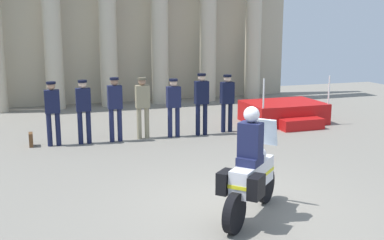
# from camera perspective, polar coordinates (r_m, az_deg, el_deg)

# --- Properties ---
(ground_plane) EXTENTS (28.07, 28.07, 0.00)m
(ground_plane) POSITION_cam_1_polar(r_m,az_deg,el_deg) (8.59, 5.41, -10.37)
(ground_plane) COLOR gray
(colonnade_backdrop) EXTENTS (13.73, 1.51, 7.36)m
(colonnade_backdrop) POSITION_cam_1_polar(r_m,az_deg,el_deg) (19.20, -7.36, 13.70)
(colonnade_backdrop) COLOR #B6AB91
(colonnade_backdrop) RESTS_ON ground_plane
(reviewing_stand) EXTENTS (2.44, 2.26, 1.56)m
(reviewing_stand) POSITION_cam_1_polar(r_m,az_deg,el_deg) (15.65, 11.01, 0.84)
(reviewing_stand) COLOR #B71414
(reviewing_stand) RESTS_ON ground_plane
(officer_in_row_0) EXTENTS (0.38, 0.24, 1.70)m
(officer_in_row_0) POSITION_cam_1_polar(r_m,az_deg,el_deg) (12.88, -16.39, 1.35)
(officer_in_row_0) COLOR #141938
(officer_in_row_0) RESTS_ON ground_plane
(officer_in_row_1) EXTENTS (0.38, 0.24, 1.72)m
(officer_in_row_1) POSITION_cam_1_polar(r_m,az_deg,el_deg) (12.90, -12.88, 1.59)
(officer_in_row_1) COLOR #141938
(officer_in_row_1) RESTS_ON ground_plane
(officer_in_row_2) EXTENTS (0.38, 0.24, 1.75)m
(officer_in_row_2) POSITION_cam_1_polar(r_m,az_deg,el_deg) (12.97, -9.22, 1.90)
(officer_in_row_2) COLOR #191E42
(officer_in_row_2) RESTS_ON ground_plane
(officer_in_row_3) EXTENTS (0.38, 0.24, 1.71)m
(officer_in_row_3) POSITION_cam_1_polar(r_m,az_deg,el_deg) (13.22, -5.94, 2.06)
(officer_in_row_3) COLOR gray
(officer_in_row_3) RESTS_ON ground_plane
(officer_in_row_4) EXTENTS (0.38, 0.24, 1.66)m
(officer_in_row_4) POSITION_cam_1_polar(r_m,az_deg,el_deg) (13.35, -2.22, 2.06)
(officer_in_row_4) COLOR #191E42
(officer_in_row_4) RESTS_ON ground_plane
(officer_in_row_5) EXTENTS (0.38, 0.24, 1.78)m
(officer_in_row_5) POSITION_cam_1_polar(r_m,az_deg,el_deg) (13.55, 1.15, 2.53)
(officer_in_row_5) COLOR black
(officer_in_row_5) RESTS_ON ground_plane
(officer_in_row_6) EXTENTS (0.38, 0.24, 1.70)m
(officer_in_row_6) POSITION_cam_1_polar(r_m,az_deg,el_deg) (13.99, 4.23, 2.59)
(officer_in_row_6) COLOR black
(officer_in_row_6) RESTS_ON ground_plane
(motorcycle_with_rider) EXTENTS (1.61, 1.51, 1.90)m
(motorcycle_with_rider) POSITION_cam_1_polar(r_m,az_deg,el_deg) (7.91, 7.05, -6.25)
(motorcycle_with_rider) COLOR black
(motorcycle_with_rider) RESTS_ON ground_plane
(briefcase_on_ground) EXTENTS (0.10, 0.32, 0.36)m
(briefcase_on_ground) POSITION_cam_1_polar(r_m,az_deg,el_deg) (13.17, -18.75, -2.25)
(briefcase_on_ground) COLOR brown
(briefcase_on_ground) RESTS_ON ground_plane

